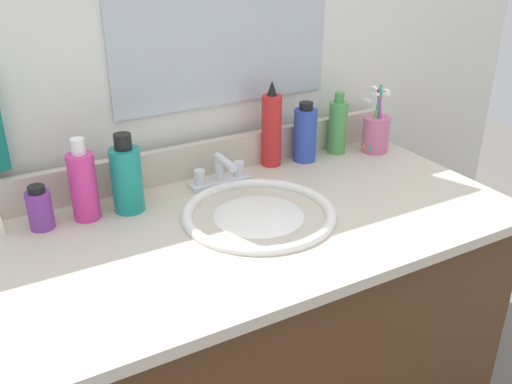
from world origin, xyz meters
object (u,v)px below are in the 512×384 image
Objects in this scene: bottle_mouthwash_teal at (127,177)px; faucet at (221,174)px; bottle_shampoo_blue at (305,134)px; bottle_toner_green at (338,126)px; bottle_soap_pink at (83,185)px; bottle_spray_red at (272,129)px; bottle_cream_purple at (40,209)px; cup_pink at (376,132)px; bottle_oil_amber at (128,178)px.

faucet is at bearing 5.01° from bottle_mouthwash_teal.
bottle_shampoo_blue is at bearing 5.82° from bottle_mouthwash_teal.
bottle_soap_pink is (-0.73, -0.05, 0.00)m from bottle_toner_green.
bottle_spray_red reaches higher than faucet.
bottle_spray_red is at bearing 169.56° from bottle_shampoo_blue.
faucet is 0.44m from bottle_cream_purple.
bottle_shampoo_blue is at bearing 168.60° from cup_pink.
faucet is 0.34m from bottle_soap_pink.
cup_pink is at bearing -5.39° from bottle_oil_amber.
bottle_soap_pink reaches higher than bottle_toner_green.
bottle_cream_purple is (-0.71, -0.04, -0.03)m from bottle_shampoo_blue.
bottle_cream_purple is (-0.82, -0.05, -0.03)m from bottle_toner_green.
faucet is at bearing -164.52° from bottle_spray_red.
bottle_toner_green is at bearing 5.26° from faucet.
bottle_mouthwash_teal reaches higher than faucet.
bottle_soap_pink is 0.14m from bottle_oil_amber.
faucet is 0.91× the size of bottle_toner_green.
bottle_soap_pink is 1.14× the size of bottle_shampoo_blue.
cup_pink is at bearing -25.13° from bottle_toner_green.
bottle_toner_green is 0.95× the size of bottle_mouthwash_teal.
bottle_soap_pink is 1.93× the size of bottle_oil_amber.
bottle_toner_green is 0.11m from bottle_shampoo_blue.
faucet is at bearing -173.45° from bottle_shampoo_blue.
bottle_toner_green is 0.93× the size of bottle_soap_pink.
bottle_mouthwash_teal reaches higher than bottle_toner_green.
bottle_soap_pink is at bearing -1.23° from bottle_cream_purple.
bottle_spray_red is (0.52, 0.06, 0.02)m from bottle_soap_pink.
faucet is 0.97× the size of bottle_shampoo_blue.
bottle_soap_pink reaches higher than bottle_mouthwash_teal.
bottle_cream_purple is (-0.44, -0.01, 0.02)m from faucet.
bottle_mouthwash_teal is 0.43m from bottle_spray_red.
bottle_toner_green is at bearing 3.22° from bottle_cream_purple.
bottle_soap_pink is at bearing -176.19° from bottle_toner_green.
bottle_spray_red is (0.18, 0.05, 0.07)m from faucet.
bottle_toner_green reaches higher than bottle_cream_purple.
bottle_mouthwash_teal is (-0.63, -0.06, 0.00)m from bottle_toner_green.
bottle_oil_amber is (-0.22, 0.06, 0.02)m from faucet.
bottle_soap_pink is 0.52m from bottle_spray_red.
bottle_soap_pink is 0.62m from bottle_shampoo_blue.
bottle_spray_red is at bearing 5.57° from bottle_cream_purple.
bottle_cream_purple is at bearing -163.02° from bottle_oil_amber.
bottle_shampoo_blue reaches higher than faucet.
bottle_spray_red is 0.40m from bottle_oil_amber.
bottle_spray_red is at bearing -0.85° from bottle_oil_amber.
bottle_soap_pink is 0.81× the size of bottle_spray_red.
cup_pink reaches higher than bottle_oil_amber.
bottle_mouthwash_teal is (-0.24, -0.02, 0.05)m from faucet.
bottle_toner_green is 0.91× the size of cup_pink.
bottle_spray_red is 0.62m from bottle_cream_purple.
cup_pink is (0.93, -0.00, 0.01)m from bottle_cream_purple.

